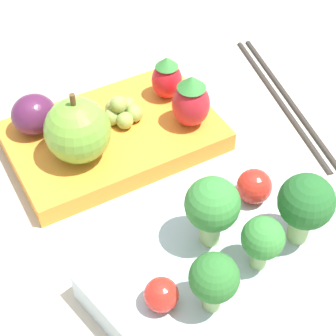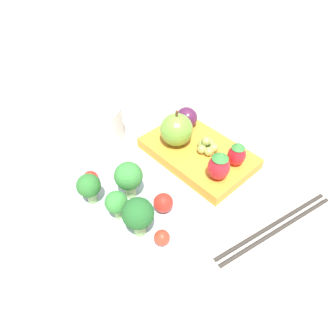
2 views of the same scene
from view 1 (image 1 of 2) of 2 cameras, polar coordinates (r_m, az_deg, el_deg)
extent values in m
plane|color=#BCB29E|center=(0.48, 0.43, -3.10)|extent=(4.00, 4.00, 0.00)
cube|color=silver|center=(0.43, 6.71, -8.62)|extent=(0.22, 0.15, 0.03)
cube|color=orange|center=(0.52, -5.50, 3.21)|extent=(0.19, 0.13, 0.02)
cylinder|color=#93B770|center=(0.38, 4.49, -12.96)|extent=(0.01, 0.01, 0.02)
sphere|color=#2D702D|center=(0.36, 4.71, -11.04)|extent=(0.03, 0.03, 0.03)
cylinder|color=#93B770|center=(0.40, 9.24, -8.88)|extent=(0.01, 0.01, 0.02)
sphere|color=#388438|center=(0.39, 9.63, -7.03)|extent=(0.03, 0.03, 0.03)
cylinder|color=#93B770|center=(0.42, 13.18, -5.88)|extent=(0.02, 0.02, 0.02)
sphere|color=#236028|center=(0.40, 13.88, -3.32)|extent=(0.04, 0.04, 0.04)
cylinder|color=#93B770|center=(0.41, 4.31, -6.24)|extent=(0.01, 0.01, 0.02)
sphere|color=#388438|center=(0.39, 4.54, -3.69)|extent=(0.04, 0.04, 0.04)
sphere|color=red|center=(0.44, 8.75, -1.86)|extent=(0.03, 0.03, 0.03)
sphere|color=red|center=(0.44, 15.35, -3.43)|extent=(0.02, 0.02, 0.02)
sphere|color=red|center=(0.38, -0.68, -12.75)|extent=(0.02, 0.02, 0.02)
sphere|color=#70A838|center=(0.47, -9.17, 3.79)|extent=(0.06, 0.06, 0.06)
cylinder|color=brown|center=(0.45, -9.64, 6.74)|extent=(0.00, 0.00, 0.01)
ellipsoid|color=red|center=(0.53, -0.12, 8.91)|extent=(0.03, 0.03, 0.04)
cone|color=#388438|center=(0.52, -0.12, 10.72)|extent=(0.02, 0.02, 0.01)
ellipsoid|color=red|center=(0.50, 2.34, 6.50)|extent=(0.03, 0.03, 0.04)
cone|color=#388438|center=(0.49, 2.43, 8.71)|extent=(0.03, 0.03, 0.01)
ellipsoid|color=#511E42|center=(0.51, -13.47, 5.32)|extent=(0.04, 0.04, 0.04)
sphere|color=#8EA84C|center=(0.51, -5.71, 5.19)|extent=(0.02, 0.02, 0.02)
sphere|color=#8EA84C|center=(0.51, -4.42, 4.85)|extent=(0.02, 0.02, 0.02)
sphere|color=#8EA84C|center=(0.51, -3.45, 5.57)|extent=(0.02, 0.02, 0.02)
sphere|color=#8EA84C|center=(0.52, -4.14, 6.35)|extent=(0.02, 0.02, 0.02)
sphere|color=#8EA84C|center=(0.52, -5.52, 6.12)|extent=(0.02, 0.02, 0.02)
sphere|color=#8EA84C|center=(0.51, -4.72, 6.58)|extent=(0.02, 0.02, 0.02)
cylinder|color=#332D28|center=(0.58, 11.30, 6.84)|extent=(0.06, 0.20, 0.01)
cylinder|color=#332D28|center=(0.58, 12.19, 7.01)|extent=(0.06, 0.20, 0.01)
camera|label=2|loc=(0.39, 62.89, 25.74)|focal=32.00mm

